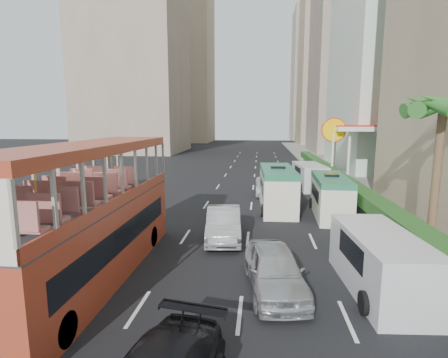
# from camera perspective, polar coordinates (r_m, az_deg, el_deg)

# --- Properties ---
(ground_plane) EXTENTS (200.00, 200.00, 0.00)m
(ground_plane) POSITION_cam_1_polar(r_m,az_deg,el_deg) (13.22, 4.91, -16.84)
(ground_plane) COLOR black
(ground_plane) RESTS_ON ground
(double_decker_bus) EXTENTS (2.50, 11.00, 5.06)m
(double_decker_bus) POSITION_cam_1_polar(r_m,az_deg,el_deg) (13.75, -20.89, -5.14)
(double_decker_bus) COLOR #A73921
(double_decker_bus) RESTS_ON ground
(car_silver_lane_a) EXTENTS (2.08, 4.86, 1.56)m
(car_silver_lane_a) POSITION_cam_1_polar(r_m,az_deg,el_deg) (17.86, -0.08, -9.68)
(car_silver_lane_a) COLOR #BABCC1
(car_silver_lane_a) RESTS_ON ground
(car_silver_lane_b) EXTENTS (2.45, 4.75, 1.55)m
(car_silver_lane_b) POSITION_cam_1_polar(r_m,az_deg,el_deg) (12.91, 8.18, -17.56)
(car_silver_lane_b) COLOR #BABCC1
(car_silver_lane_b) RESTS_ON ground
(van_asset) EXTENTS (2.47, 5.28, 1.46)m
(van_asset) POSITION_cam_1_polar(r_m,az_deg,el_deg) (28.60, 7.64, -2.49)
(van_asset) COLOR silver
(van_asset) RESTS_ON ground
(minibus_near) EXTENTS (2.34, 6.34, 2.78)m
(minibus_near) POSITION_cam_1_polar(r_m,az_deg,el_deg) (23.67, 8.69, -1.56)
(minibus_near) COLOR silver
(minibus_near) RESTS_ON ground
(minibus_far) EXTENTS (2.13, 5.71, 2.50)m
(minibus_far) POSITION_cam_1_polar(r_m,az_deg,el_deg) (22.68, 16.99, -2.71)
(minibus_far) COLOR silver
(minibus_far) RESTS_ON ground
(panel_van_near) EXTENTS (2.40, 5.28, 2.06)m
(panel_van_near) POSITION_cam_1_polar(r_m,az_deg,el_deg) (13.49, 24.13, -12.32)
(panel_van_near) COLOR silver
(panel_van_near) RESTS_ON ground
(panel_van_far) EXTENTS (2.63, 5.50, 2.13)m
(panel_van_far) POSITION_cam_1_polar(r_m,az_deg,el_deg) (31.73, 13.77, 0.44)
(panel_van_far) COLOR silver
(panel_van_far) RESTS_ON ground
(sidewalk) EXTENTS (6.00, 120.00, 0.18)m
(sidewalk) POSITION_cam_1_polar(r_m,az_deg,el_deg) (38.35, 19.17, 0.22)
(sidewalk) COLOR #99968C
(sidewalk) RESTS_ON ground
(kerb_wall) EXTENTS (0.30, 44.00, 1.00)m
(kerb_wall) POSITION_cam_1_polar(r_m,az_deg,el_deg) (27.06, 18.73, -2.12)
(kerb_wall) COLOR silver
(kerb_wall) RESTS_ON sidewalk
(hedge) EXTENTS (1.10, 44.00, 0.70)m
(hedge) POSITION_cam_1_polar(r_m,az_deg,el_deg) (26.91, 18.82, -0.34)
(hedge) COLOR #2D6626
(hedge) RESTS_ON kerb_wall
(palm_tree) EXTENTS (0.36, 0.36, 6.40)m
(palm_tree) POSITION_cam_1_polar(r_m,az_deg,el_deg) (17.79, 31.34, 0.07)
(palm_tree) COLOR brown
(palm_tree) RESTS_ON sidewalk
(shell_station) EXTENTS (6.50, 8.00, 5.50)m
(shell_station) POSITION_cam_1_polar(r_m,az_deg,el_deg) (36.36, 21.65, 3.84)
(shell_station) COLOR silver
(shell_station) RESTS_ON ground
(tower_mid) EXTENTS (16.00, 16.00, 50.00)m
(tower_mid) POSITION_cam_1_polar(r_m,az_deg,el_deg) (74.62, 21.38, 23.63)
(tower_mid) COLOR tan
(tower_mid) RESTS_ON ground
(tower_far_a) EXTENTS (14.00, 14.00, 44.00)m
(tower_far_a) POSITION_cam_1_polar(r_m,az_deg,el_deg) (96.73, 16.72, 18.59)
(tower_far_a) COLOR tan
(tower_far_a) RESTS_ON ground
(tower_far_b) EXTENTS (14.00, 14.00, 40.00)m
(tower_far_b) POSITION_cam_1_polar(r_m,az_deg,el_deg) (117.94, 14.62, 15.95)
(tower_far_b) COLOR tan
(tower_far_b) RESTS_ON ground
(tower_left_a) EXTENTS (18.00, 18.00, 52.00)m
(tower_left_a) POSITION_cam_1_polar(r_m,az_deg,el_deg) (73.89, -14.84, 24.89)
(tower_left_a) COLOR tan
(tower_left_a) RESTS_ON ground
(tower_left_b) EXTENTS (16.00, 16.00, 46.00)m
(tower_left_b) POSITION_cam_1_polar(r_m,az_deg,el_deg) (105.65, -6.65, 18.64)
(tower_left_b) COLOR tan
(tower_left_b) RESTS_ON ground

